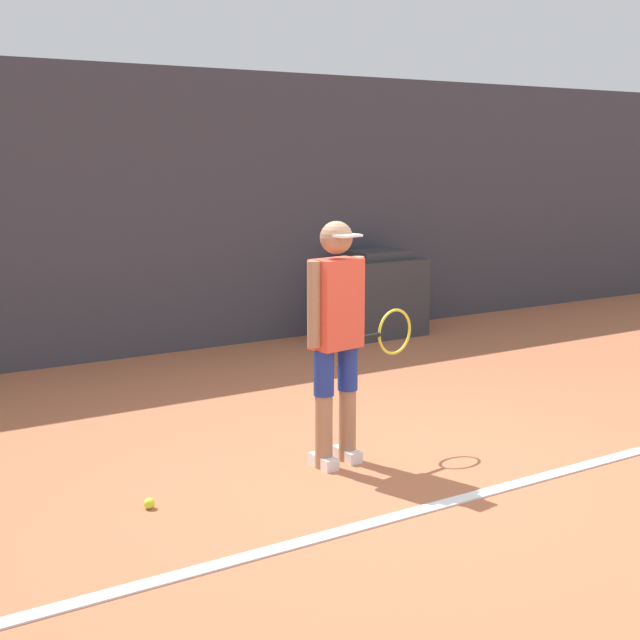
{
  "coord_description": "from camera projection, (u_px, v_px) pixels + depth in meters",
  "views": [
    {
      "loc": [
        -3.53,
        -4.66,
        2.1
      ],
      "look_at": [
        -0.28,
        0.42,
        0.98
      ],
      "focal_mm": 50.0,
      "sensor_mm": 36.0,
      "label": 1
    }
  ],
  "objects": [
    {
      "name": "covered_chair",
      "position": [
        378.0,
        295.0,
        10.49
      ],
      "size": [
        1.0,
        0.72,
        1.0
      ],
      "color": "#333338",
      "rests_on": "ground_plane"
    },
    {
      "name": "water_bottle",
      "position": [
        325.0,
        332.0,
        10.09
      ],
      "size": [
        0.07,
        0.07,
        0.27
      ],
      "color": "#33ADD6",
      "rests_on": "ground_plane"
    },
    {
      "name": "court_baseline",
      "position": [
        460.0,
        499.0,
        5.49
      ],
      "size": [
        21.6,
        0.1,
        0.01
      ],
      "color": "white",
      "rests_on": "ground_plane"
    },
    {
      "name": "tennis_player",
      "position": [
        338.0,
        331.0,
        5.99
      ],
      "size": [
        0.97,
        0.31,
        1.67
      ],
      "rotation": [
        0.0,
        0.0,
        0.16
      ],
      "color": "#A37556",
      "rests_on": "ground_plane"
    },
    {
      "name": "back_wall",
      "position": [
        149.0,
        213.0,
        9.29
      ],
      "size": [
        24.0,
        0.1,
        3.0
      ],
      "color": "#383842",
      "rests_on": "ground_plane"
    },
    {
      "name": "ground_plane",
      "position": [
        387.0,
        465.0,
        6.12
      ],
      "size": [
        24.0,
        24.0,
        0.0
      ],
      "primitive_type": "plane",
      "color": "#B76642"
    },
    {
      "name": "tennis_ball",
      "position": [
        149.0,
        503.0,
        5.36
      ],
      "size": [
        0.07,
        0.07,
        0.07
      ],
      "color": "#D1E533",
      "rests_on": "ground_plane"
    }
  ]
}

